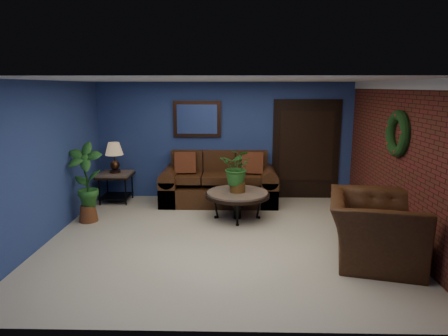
{
  "coord_description": "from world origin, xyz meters",
  "views": [
    {
      "loc": [
        0.17,
        -6.08,
        2.41
      ],
      "look_at": [
        0.02,
        0.55,
        1.05
      ],
      "focal_mm": 32.0,
      "sensor_mm": 36.0,
      "label": 1
    }
  ],
  "objects_px": {
    "coffee_table": "(237,195)",
    "table_lamp": "(114,154)",
    "end_table": "(116,179)",
    "armchair": "(374,229)",
    "sofa": "(219,186)",
    "side_chair": "(257,178)"
  },
  "relations": [
    {
      "from": "end_table",
      "to": "side_chair",
      "type": "xyz_separation_m",
      "value": [
        2.98,
        0.07,
        0.04
      ]
    },
    {
      "from": "sofa",
      "to": "armchair",
      "type": "distance_m",
      "value": 3.63
    },
    {
      "from": "table_lamp",
      "to": "armchair",
      "type": "bearing_deg",
      "value": -32.13
    },
    {
      "from": "table_lamp",
      "to": "side_chair",
      "type": "distance_m",
      "value": 3.02
    },
    {
      "from": "side_chair",
      "to": "armchair",
      "type": "height_order",
      "value": "side_chair"
    },
    {
      "from": "sofa",
      "to": "end_table",
      "type": "distance_m",
      "value": 2.19
    },
    {
      "from": "table_lamp",
      "to": "side_chair",
      "type": "xyz_separation_m",
      "value": [
        2.98,
        0.07,
        -0.5
      ]
    },
    {
      "from": "table_lamp",
      "to": "side_chair",
      "type": "relative_size",
      "value": 0.66
    },
    {
      "from": "coffee_table",
      "to": "armchair",
      "type": "height_order",
      "value": "armchair"
    },
    {
      "from": "end_table",
      "to": "armchair",
      "type": "relative_size",
      "value": 0.49
    },
    {
      "from": "table_lamp",
      "to": "side_chair",
      "type": "height_order",
      "value": "table_lamp"
    },
    {
      "from": "end_table",
      "to": "side_chair",
      "type": "distance_m",
      "value": 2.98
    },
    {
      "from": "end_table",
      "to": "side_chair",
      "type": "height_order",
      "value": "side_chair"
    },
    {
      "from": "coffee_table",
      "to": "table_lamp",
      "type": "xyz_separation_m",
      "value": [
        -2.56,
        1.05,
        0.58
      ]
    },
    {
      "from": "table_lamp",
      "to": "coffee_table",
      "type": "bearing_deg",
      "value": -22.27
    },
    {
      "from": "table_lamp",
      "to": "sofa",
      "type": "bearing_deg",
      "value": 1.05
    },
    {
      "from": "table_lamp",
      "to": "armchair",
      "type": "height_order",
      "value": "table_lamp"
    },
    {
      "from": "armchair",
      "to": "side_chair",
      "type": "bearing_deg",
      "value": 41.39
    },
    {
      "from": "side_chair",
      "to": "coffee_table",
      "type": "bearing_deg",
      "value": -124.22
    },
    {
      "from": "end_table",
      "to": "side_chair",
      "type": "bearing_deg",
      "value": 1.28
    },
    {
      "from": "end_table",
      "to": "table_lamp",
      "type": "bearing_deg",
      "value": 135.0
    },
    {
      "from": "sofa",
      "to": "table_lamp",
      "type": "xyz_separation_m",
      "value": [
        -2.18,
        -0.04,
        0.68
      ]
    }
  ]
}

